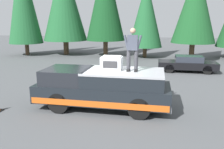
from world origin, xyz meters
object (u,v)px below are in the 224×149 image
Objects in this scene: pickup_truck at (103,88)px; person_on_truck_bed at (133,48)px; compressor_unit at (112,63)px; parked_car_black at (187,64)px.

pickup_truck is 2.07m from person_on_truck_bed.
person_on_truck_bed reaches higher than pickup_truck.
parked_car_black is (8.16, -4.00, -1.35)m from compressor_unit.
parked_car_black is at bearing -26.13° from compressor_unit.
compressor_unit is at bearing -70.34° from pickup_truck.
parked_car_black is (8.32, -3.14, -1.97)m from person_on_truck_bed.
pickup_truck is 1.12m from compressor_unit.
person_on_truck_bed reaches higher than compressor_unit.
compressor_unit is 0.20× the size of parked_car_black.
pickup_truck reaches higher than parked_car_black.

